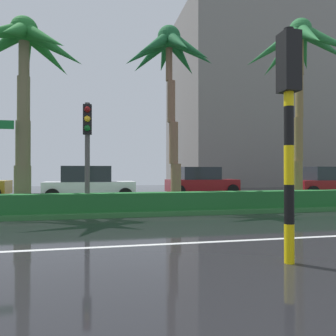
{
  "coord_description": "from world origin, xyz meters",
  "views": [
    {
      "loc": [
        4.61,
        -4.67,
        1.49
      ],
      "look_at": [
        7.66,
        9.26,
        1.61
      ],
      "focal_mm": 36.01,
      "sensor_mm": 36.0,
      "label": 1
    }
  ],
  "objects_px": {
    "traffic_signal_foreground": "(288,101)",
    "car_in_traffic_third": "(201,182)",
    "car_in_traffic_second": "(89,184)",
    "car_in_traffic_fourth": "(328,182)",
    "palm_tree_centre_right": "(170,58)",
    "palm_tree_centre": "(25,60)",
    "traffic_signal_median_right": "(87,137)",
    "palm_tree_mid_right": "(300,54)"
  },
  "relations": [
    {
      "from": "palm_tree_centre",
      "to": "car_in_traffic_second",
      "type": "relative_size",
      "value": 1.53
    },
    {
      "from": "palm_tree_centre",
      "to": "traffic_signal_foreground",
      "type": "xyz_separation_m",
      "value": [
        5.38,
        -7.27,
        -2.66
      ]
    },
    {
      "from": "palm_tree_centre_right",
      "to": "traffic_signal_foreground",
      "type": "height_order",
      "value": "palm_tree_centre_right"
    },
    {
      "from": "car_in_traffic_third",
      "to": "car_in_traffic_second",
      "type": "bearing_deg",
      "value": -157.13
    },
    {
      "from": "palm_tree_mid_right",
      "to": "car_in_traffic_third",
      "type": "relative_size",
      "value": 1.75
    },
    {
      "from": "palm_tree_mid_right",
      "to": "traffic_signal_foreground",
      "type": "height_order",
      "value": "palm_tree_mid_right"
    },
    {
      "from": "palm_tree_centre_right",
      "to": "car_in_traffic_third",
      "type": "height_order",
      "value": "palm_tree_centre_right"
    },
    {
      "from": "traffic_signal_median_right",
      "to": "car_in_traffic_fourth",
      "type": "relative_size",
      "value": 0.83
    },
    {
      "from": "palm_tree_centre_right",
      "to": "traffic_signal_median_right",
      "type": "relative_size",
      "value": 1.97
    },
    {
      "from": "traffic_signal_foreground",
      "to": "car_in_traffic_second",
      "type": "height_order",
      "value": "traffic_signal_foreground"
    },
    {
      "from": "car_in_traffic_second",
      "to": "traffic_signal_median_right",
      "type": "bearing_deg",
      "value": -89.61
    },
    {
      "from": "traffic_signal_median_right",
      "to": "traffic_signal_foreground",
      "type": "height_order",
      "value": "traffic_signal_foreground"
    },
    {
      "from": "car_in_traffic_fourth",
      "to": "palm_tree_mid_right",
      "type": "bearing_deg",
      "value": -136.29
    },
    {
      "from": "palm_tree_mid_right",
      "to": "traffic_signal_foreground",
      "type": "bearing_deg",
      "value": -124.95
    },
    {
      "from": "traffic_signal_foreground",
      "to": "palm_tree_centre_right",
      "type": "bearing_deg",
      "value": -88.56
    },
    {
      "from": "traffic_signal_median_right",
      "to": "traffic_signal_foreground",
      "type": "relative_size",
      "value": 0.94
    },
    {
      "from": "palm_tree_mid_right",
      "to": "car_in_traffic_second",
      "type": "xyz_separation_m",
      "value": [
        -8.44,
        4.7,
        -5.44
      ]
    },
    {
      "from": "car_in_traffic_fourth",
      "to": "car_in_traffic_second",
      "type": "bearing_deg",
      "value": -179.91
    },
    {
      "from": "palm_tree_centre",
      "to": "car_in_traffic_fourth",
      "type": "height_order",
      "value": "palm_tree_centre"
    },
    {
      "from": "palm_tree_centre",
      "to": "traffic_signal_foreground",
      "type": "bearing_deg",
      "value": -53.52
    },
    {
      "from": "car_in_traffic_second",
      "to": "car_in_traffic_fourth",
      "type": "bearing_deg",
      "value": 0.09
    },
    {
      "from": "palm_tree_centre_right",
      "to": "car_in_traffic_third",
      "type": "xyz_separation_m",
      "value": [
        3.52,
        6.94,
        -5.05
      ]
    },
    {
      "from": "traffic_signal_foreground",
      "to": "car_in_traffic_third",
      "type": "height_order",
      "value": "traffic_signal_foreground"
    },
    {
      "from": "palm_tree_mid_right",
      "to": "traffic_signal_median_right",
      "type": "xyz_separation_m",
      "value": [
        -8.4,
        -0.96,
        -3.67
      ]
    },
    {
      "from": "car_in_traffic_fourth",
      "to": "palm_tree_centre",
      "type": "bearing_deg",
      "value": -162.87
    },
    {
      "from": "car_in_traffic_second",
      "to": "car_in_traffic_fourth",
      "type": "xyz_separation_m",
      "value": [
        13.38,
        0.02,
        0.0
      ]
    },
    {
      "from": "palm_tree_centre",
      "to": "traffic_signal_median_right",
      "type": "relative_size",
      "value": 1.85
    },
    {
      "from": "palm_tree_centre",
      "to": "car_in_traffic_second",
      "type": "height_order",
      "value": "palm_tree_centre"
    },
    {
      "from": "traffic_signal_median_right",
      "to": "car_in_traffic_second",
      "type": "bearing_deg",
      "value": 90.39
    },
    {
      "from": "palm_tree_centre",
      "to": "palm_tree_mid_right",
      "type": "bearing_deg",
      "value": 0.2
    },
    {
      "from": "traffic_signal_foreground",
      "to": "car_in_traffic_fourth",
      "type": "relative_size",
      "value": 0.88
    },
    {
      "from": "traffic_signal_median_right",
      "to": "palm_tree_mid_right",
      "type": "bearing_deg",
      "value": 6.55
    },
    {
      "from": "palm_tree_centre",
      "to": "car_in_traffic_third",
      "type": "xyz_separation_m",
      "value": [
        8.69,
        7.54,
        -4.44
      ]
    },
    {
      "from": "palm_tree_centre",
      "to": "palm_tree_centre_right",
      "type": "height_order",
      "value": "palm_tree_centre_right"
    },
    {
      "from": "palm_tree_centre",
      "to": "car_in_traffic_fourth",
      "type": "xyz_separation_m",
      "value": [
        15.42,
        4.75,
        -4.44
      ]
    },
    {
      "from": "palm_tree_centre_right",
      "to": "car_in_traffic_fourth",
      "type": "relative_size",
      "value": 1.63
    },
    {
      "from": "palm_tree_mid_right",
      "to": "car_in_traffic_third",
      "type": "xyz_separation_m",
      "value": [
        -1.79,
        7.5,
        -5.44
      ]
    },
    {
      "from": "traffic_signal_median_right",
      "to": "car_in_traffic_fourth",
      "type": "distance_m",
      "value": 14.61
    },
    {
      "from": "car_in_traffic_second",
      "to": "palm_tree_centre_right",
      "type": "bearing_deg",
      "value": -52.83
    },
    {
      "from": "traffic_signal_foreground",
      "to": "car_in_traffic_fourth",
      "type": "distance_m",
      "value": 15.77
    },
    {
      "from": "car_in_traffic_third",
      "to": "traffic_signal_foreground",
      "type": "bearing_deg",
      "value": -102.62
    },
    {
      "from": "traffic_signal_foreground",
      "to": "car_in_traffic_third",
      "type": "xyz_separation_m",
      "value": [
        3.32,
        14.81,
        -1.78
      ]
    }
  ]
}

